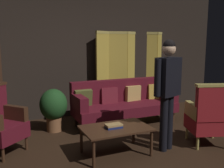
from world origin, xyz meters
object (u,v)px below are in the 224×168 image
object	(u,v)px
standing_figure	(168,85)
velvet_couch	(123,101)
coffee_table	(116,130)
book_navy_cloth	(114,127)
potted_plant	(54,107)
folding_screen	(133,70)
book_tan_leather	(114,125)
armchair_gilt_accent	(209,116)

from	to	relation	value
standing_figure	velvet_couch	bearing A→B (deg)	89.83
coffee_table	book_navy_cloth	size ratio (longest dim) A/B	4.24
coffee_table	standing_figure	world-z (taller)	standing_figure
velvet_couch	potted_plant	distance (m)	1.42
folding_screen	book_tan_leather	world-z (taller)	folding_screen
armchair_gilt_accent	book_tan_leather	bearing A→B (deg)	169.42
folding_screen	standing_figure	size ratio (longest dim) A/B	1.24
potted_plant	book_navy_cloth	world-z (taller)	potted_plant
coffee_table	book_tan_leather	size ratio (longest dim) A/B	4.14
standing_figure	potted_plant	distance (m)	2.18
armchair_gilt_accent	potted_plant	size ratio (longest dim) A/B	1.29
armchair_gilt_accent	standing_figure	bearing A→B (deg)	168.93
potted_plant	book_tan_leather	size ratio (longest dim) A/B	3.33
velvet_couch	book_tan_leather	size ratio (longest dim) A/B	8.78
armchair_gilt_accent	standing_figure	xyz separation A→B (m)	(-0.72, 0.14, 0.54)
standing_figure	potted_plant	bearing A→B (deg)	131.98
coffee_table	potted_plant	distance (m)	1.55
potted_plant	book_tan_leather	distance (m)	1.54
potted_plant	book_tan_leather	xyz separation A→B (m)	(0.59, -1.42, 0.00)
velvet_couch	armchair_gilt_accent	world-z (taller)	armchair_gilt_accent
armchair_gilt_accent	book_navy_cloth	size ratio (longest dim) A/B	4.41
potted_plant	book_navy_cloth	size ratio (longest dim) A/B	3.40
coffee_table	potted_plant	xyz separation A→B (m)	(-0.62, 1.41, 0.09)
potted_plant	book_tan_leather	world-z (taller)	potted_plant
book_navy_cloth	velvet_couch	bearing A→B (deg)	58.24
coffee_table	book_tan_leather	world-z (taller)	book_tan_leather
folding_screen	armchair_gilt_accent	size ratio (longest dim) A/B	2.04
standing_figure	book_navy_cloth	xyz separation A→B (m)	(-0.83, 0.15, -0.59)
armchair_gilt_accent	book_tan_leather	size ratio (longest dim) A/B	4.31
folding_screen	book_tan_leather	distance (m)	2.79
standing_figure	book_tan_leather	size ratio (longest dim) A/B	7.05
folding_screen	potted_plant	size ratio (longest dim) A/B	2.64
velvet_couch	standing_figure	xyz separation A→B (m)	(-0.00, -1.49, 0.57)
standing_figure	folding_screen	bearing A→B (deg)	73.02
velvet_couch	book_tan_leather	distance (m)	1.58
coffee_table	potted_plant	world-z (taller)	potted_plant
standing_figure	book_tan_leather	xyz separation A→B (m)	(-0.83, 0.15, -0.56)
folding_screen	velvet_couch	distance (m)	1.28
potted_plant	book_navy_cloth	xyz separation A→B (m)	(0.59, -1.42, -0.03)
velvet_couch	book_tan_leather	xyz separation A→B (m)	(-0.83, -1.34, 0.01)
velvet_couch	book_tan_leather	bearing A→B (deg)	-121.76
book_navy_cloth	book_tan_leather	bearing A→B (deg)	-90.00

